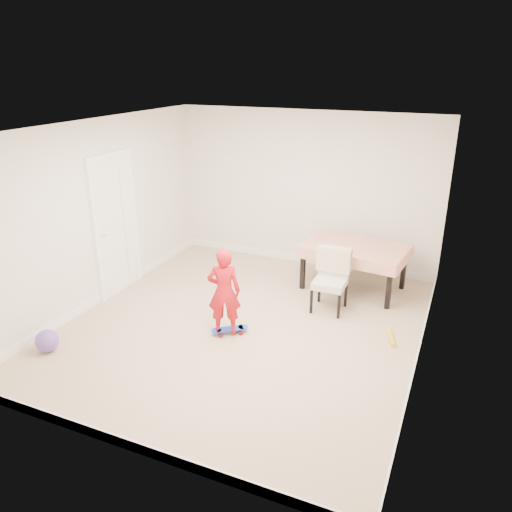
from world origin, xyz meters
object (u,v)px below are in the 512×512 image
at_px(dining_chair, 330,281).
at_px(balloon, 47,341).
at_px(skateboard, 230,331).
at_px(child, 224,294).
at_px(dining_table, 353,267).

bearing_deg(dining_chair, balloon, -139.84).
bearing_deg(dining_chair, skateboard, -130.91).
bearing_deg(skateboard, balloon, 176.47).
height_order(dining_chair, child, child).
bearing_deg(balloon, dining_table, 47.55).
bearing_deg(balloon, dining_chair, 40.44).
bearing_deg(skateboard, dining_chair, 11.47).
relative_size(skateboard, child, 0.42).
height_order(skateboard, balloon, balloon).
xyz_separation_m(dining_chair, balloon, (-2.84, -2.42, -0.31)).
xyz_separation_m(dining_table, balloon, (-2.99, -3.26, -0.22)).
height_order(skateboard, child, child).
bearing_deg(skateboard, child, -178.11).
distance_m(dining_table, dining_chair, 0.86).
distance_m(dining_table, child, 2.37).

